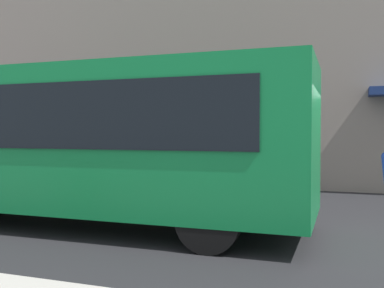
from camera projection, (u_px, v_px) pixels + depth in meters
The scene contains 3 objects.
ground_plane at pixel (304, 239), 7.42m from camera, with size 60.00×60.00×0.00m, color #232326.
building_facade_far at pixel (324, 0), 13.66m from camera, with size 28.00×1.55×12.00m.
red_bus at pixel (78, 139), 8.52m from camera, with size 9.05×2.54×3.08m.
Camera 1 is at (-0.62, 7.59, 1.83)m, focal length 40.68 mm.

